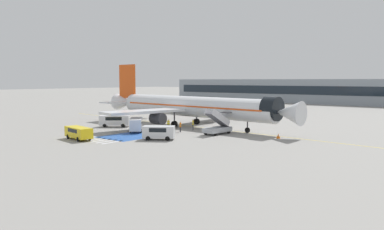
{
  "coord_description": "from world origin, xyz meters",
  "views": [
    {
      "loc": [
        43.04,
        -53.28,
        8.33
      ],
      "look_at": [
        2.76,
        -2.82,
        2.33
      ],
      "focal_mm": 35.0,
      "sensor_mm": 36.0,
      "label": 1
    }
  ],
  "objects_px": {
    "boarding_stairs_forward": "(218,128)",
    "ground_crew_0": "(168,123)",
    "airliner": "(190,106)",
    "fuel_tanker": "(233,107)",
    "ground_crew_1": "(193,124)",
    "service_van_3": "(159,131)",
    "traffic_cone_0": "(278,136)",
    "terminal_building": "(334,92)",
    "service_van_1": "(79,132)",
    "service_van_0": "(115,120)",
    "ground_crew_2": "(180,126)",
    "service_van_2": "(136,124)"
  },
  "relations": [
    {
      "from": "ground_crew_1",
      "to": "traffic_cone_0",
      "type": "height_order",
      "value": "ground_crew_1"
    },
    {
      "from": "ground_crew_1",
      "to": "fuel_tanker",
      "type": "bearing_deg",
      "value": 160.84
    },
    {
      "from": "service_van_0",
      "to": "traffic_cone_0",
      "type": "distance_m",
      "value": 29.58
    },
    {
      "from": "airliner",
      "to": "terminal_building",
      "type": "relative_size",
      "value": 0.33
    },
    {
      "from": "boarding_stairs_forward",
      "to": "ground_crew_2",
      "type": "relative_size",
      "value": 3.16
    },
    {
      "from": "fuel_tanker",
      "to": "ground_crew_2",
      "type": "xyz_separation_m",
      "value": [
        9.35,
        -30.61,
        -0.84
      ]
    },
    {
      "from": "fuel_tanker",
      "to": "service_van_0",
      "type": "distance_m",
      "value": 33.13
    },
    {
      "from": "fuel_tanker",
      "to": "traffic_cone_0",
      "type": "relative_size",
      "value": 13.08
    },
    {
      "from": "airliner",
      "to": "terminal_building",
      "type": "distance_m",
      "value": 81.87
    },
    {
      "from": "service_van_0",
      "to": "boarding_stairs_forward",
      "type": "bearing_deg",
      "value": 62.73
    },
    {
      "from": "service_van_2",
      "to": "terminal_building",
      "type": "distance_m",
      "value": 93.08
    },
    {
      "from": "airliner",
      "to": "boarding_stairs_forward",
      "type": "distance_m",
      "value": 11.32
    },
    {
      "from": "boarding_stairs_forward",
      "to": "service_van_3",
      "type": "xyz_separation_m",
      "value": [
        -3.31,
        -9.71,
        0.17
      ]
    },
    {
      "from": "ground_crew_2",
      "to": "airliner",
      "type": "bearing_deg",
      "value": -23.62
    },
    {
      "from": "service_van_0",
      "to": "service_van_1",
      "type": "distance_m",
      "value": 14.63
    },
    {
      "from": "ground_crew_0",
      "to": "traffic_cone_0",
      "type": "relative_size",
      "value": 2.47
    },
    {
      "from": "boarding_stairs_forward",
      "to": "service_van_0",
      "type": "distance_m",
      "value": 20.05
    },
    {
      "from": "service_van_2",
      "to": "ground_crew_1",
      "type": "relative_size",
      "value": 2.68
    },
    {
      "from": "boarding_stairs_forward",
      "to": "service_van_3",
      "type": "bearing_deg",
      "value": -104.41
    },
    {
      "from": "service_van_3",
      "to": "ground_crew_2",
      "type": "relative_size",
      "value": 2.81
    },
    {
      "from": "service_van_0",
      "to": "ground_crew_0",
      "type": "xyz_separation_m",
      "value": [
        9.71,
        3.67,
        -0.25
      ]
    },
    {
      "from": "service_van_1",
      "to": "service_van_3",
      "type": "relative_size",
      "value": 1.16
    },
    {
      "from": "airliner",
      "to": "terminal_building",
      "type": "height_order",
      "value": "airliner"
    },
    {
      "from": "service_van_0",
      "to": "service_van_1",
      "type": "bearing_deg",
      "value": -8.58
    },
    {
      "from": "ground_crew_0",
      "to": "service_van_3",
      "type": "bearing_deg",
      "value": -93.42
    },
    {
      "from": "boarding_stairs_forward",
      "to": "ground_crew_0",
      "type": "distance_m",
      "value": 9.93
    },
    {
      "from": "fuel_tanker",
      "to": "service_van_1",
      "type": "bearing_deg",
      "value": -87.7
    },
    {
      "from": "airliner",
      "to": "ground_crew_2",
      "type": "distance_m",
      "value": 8.32
    },
    {
      "from": "airliner",
      "to": "boarding_stairs_forward",
      "type": "bearing_deg",
      "value": 66.52
    },
    {
      "from": "service_van_3",
      "to": "service_van_1",
      "type": "bearing_deg",
      "value": -86.24
    },
    {
      "from": "boarding_stairs_forward",
      "to": "service_van_3",
      "type": "relative_size",
      "value": 1.13
    },
    {
      "from": "airliner",
      "to": "traffic_cone_0",
      "type": "distance_m",
      "value": 19.61
    },
    {
      "from": "ground_crew_0",
      "to": "ground_crew_2",
      "type": "xyz_separation_m",
      "value": [
        3.89,
        -1.43,
        0.0
      ]
    },
    {
      "from": "fuel_tanker",
      "to": "service_van_0",
      "type": "bearing_deg",
      "value": -99.03
    },
    {
      "from": "airliner",
      "to": "ground_crew_0",
      "type": "distance_m",
      "value": 6.14
    },
    {
      "from": "service_van_0",
      "to": "ground_crew_1",
      "type": "distance_m",
      "value": 14.8
    },
    {
      "from": "ground_crew_2",
      "to": "terminal_building",
      "type": "xyz_separation_m",
      "value": [
        -4.34,
        88.84,
        3.4
      ]
    },
    {
      "from": "service_van_3",
      "to": "traffic_cone_0",
      "type": "xyz_separation_m",
      "value": [
        12.63,
        11.6,
        -0.82
      ]
    },
    {
      "from": "service_van_3",
      "to": "traffic_cone_0",
      "type": "relative_size",
      "value": 6.94
    },
    {
      "from": "boarding_stairs_forward",
      "to": "ground_crew_1",
      "type": "distance_m",
      "value": 5.9
    },
    {
      "from": "service_van_1",
      "to": "ground_crew_0",
      "type": "distance_m",
      "value": 16.45
    },
    {
      "from": "service_van_0",
      "to": "ground_crew_2",
      "type": "height_order",
      "value": "service_van_0"
    },
    {
      "from": "fuel_tanker",
      "to": "ground_crew_1",
      "type": "height_order",
      "value": "fuel_tanker"
    },
    {
      "from": "ground_crew_0",
      "to": "terminal_building",
      "type": "bearing_deg",
      "value": 51.49
    },
    {
      "from": "ground_crew_1",
      "to": "traffic_cone_0",
      "type": "xyz_separation_m",
      "value": [
        15.11,
        0.73,
        -0.72
      ]
    },
    {
      "from": "airliner",
      "to": "service_van_0",
      "type": "relative_size",
      "value": 8.44
    },
    {
      "from": "boarding_stairs_forward",
      "to": "service_van_1",
      "type": "height_order",
      "value": "boarding_stairs_forward"
    },
    {
      "from": "boarding_stairs_forward",
      "to": "service_van_1",
      "type": "bearing_deg",
      "value": -121.86
    },
    {
      "from": "service_van_0",
      "to": "service_van_1",
      "type": "relative_size",
      "value": 0.95
    },
    {
      "from": "boarding_stairs_forward",
      "to": "fuel_tanker",
      "type": "height_order",
      "value": "boarding_stairs_forward"
    }
  ]
}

